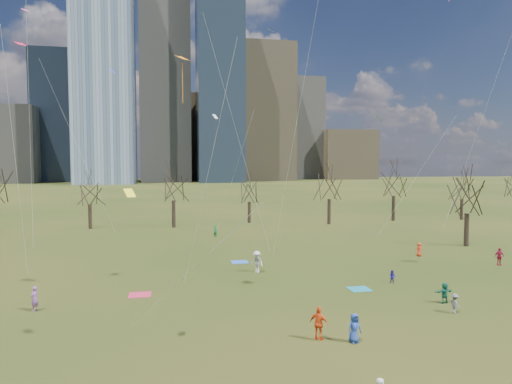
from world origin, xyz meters
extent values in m
plane|color=black|center=(0.00, 0.00, 0.00)|extent=(500.00, 500.00, 0.00)
cube|color=slate|center=(-35.00, 190.00, 59.00)|extent=(26.00, 26.00, 118.00)
cube|color=slate|center=(-8.00, 205.00, 47.50)|extent=(24.00, 24.00, 95.00)
cube|color=#384C66|center=(18.00, 195.00, 52.50)|extent=(22.00, 22.00, 105.00)
cube|color=#726347|center=(45.00, 215.00, 36.00)|extent=(28.00, 28.00, 72.00)
cube|color=#384C66|center=(-60.00, 220.00, 32.50)|extent=(25.00, 25.00, 65.00)
cube|color=slate|center=(70.00, 230.00, 29.00)|extent=(22.00, 22.00, 58.00)
cube|color=#726347|center=(5.00, 240.00, 24.00)|extent=(30.00, 30.00, 48.00)
cube|color=slate|center=(-85.00, 210.00, 18.00)|extent=(35.00, 30.00, 36.00)
cube|color=#726347|center=(95.00, 225.00, 14.00)|extent=(30.00, 28.00, 28.00)
cylinder|color=black|center=(-19.00, 41.00, 1.80)|extent=(0.52, 0.52, 3.60)
cylinder|color=black|center=(-7.00, 40.00, 2.02)|extent=(0.54, 0.54, 4.05)
cylinder|color=black|center=(5.00, 43.00, 1.69)|extent=(0.51, 0.51, 3.38)
cylinder|color=black|center=(17.00, 39.00, 1.98)|extent=(0.54, 0.54, 3.96)
cylinder|color=black|center=(29.00, 41.00, 2.07)|extent=(0.54, 0.54, 4.14)
cylinder|color=black|center=(41.00, 40.00, 1.75)|extent=(0.52, 0.52, 3.51)
cylinder|color=black|center=(26.00, 18.00, 1.91)|extent=(0.53, 0.53, 3.83)
cube|color=#176F8F|center=(6.39, 3.55, 0.01)|extent=(1.60, 1.50, 0.03)
cube|color=blue|center=(-1.10, 14.70, 0.01)|extent=(1.60, 1.50, 0.03)
cube|color=#BD2546|center=(-10.00, 5.22, 0.01)|extent=(1.60, 1.50, 0.03)
imported|color=#24429D|center=(1.84, -6.08, 0.79)|extent=(0.85, 0.63, 1.59)
imported|color=slate|center=(10.13, -2.84, 0.64)|extent=(0.49, 0.83, 1.28)
imported|color=#FB5A1B|center=(0.08, -5.42, 0.93)|extent=(1.12, 1.07, 1.87)
imported|color=#176B54|center=(10.73, -0.81, 0.73)|extent=(1.37, 0.53, 1.45)
imported|color=#8F51A3|center=(-16.54, 2.85, 0.82)|extent=(0.61, 0.71, 1.63)
imported|color=#282192|center=(9.70, 4.61, 0.53)|extent=(0.65, 0.65, 1.07)
imported|color=silver|center=(-0.26, 10.28, 0.95)|extent=(1.36, 1.38, 1.91)
imported|color=#AC183D|center=(22.71, 8.63, 0.83)|extent=(1.00, 0.49, 1.65)
imported|color=#FF411C|center=(17.56, 13.86, 0.70)|extent=(0.60, 0.78, 1.41)
imported|color=#1B793D|center=(-1.85, 29.96, 0.77)|extent=(0.67, 0.63, 1.55)
plane|color=orange|center=(-6.84, 2.87, 16.69)|extent=(1.38, 1.37, 0.41)
cylinder|color=silver|center=(-5.42, -0.05, 9.05)|extent=(2.86, 5.87, 15.30)
cylinder|color=orange|center=(-6.84, 2.87, 15.04)|extent=(0.04, 0.04, 2.70)
plane|color=yellow|center=(1.41, 12.41, 21.63)|extent=(0.98, 1.01, 0.42)
cylinder|color=silver|center=(-1.78, 10.52, 11.51)|extent=(6.41, 3.81, 20.23)
plane|color=#E55494|center=(-20.79, 18.64, 24.00)|extent=(1.22, 1.21, 0.38)
cylinder|color=silver|center=(-20.27, 16.81, 12.70)|extent=(1.05, 3.69, 22.60)
cylinder|color=silver|center=(2.21, 5.89, 13.87)|extent=(1.95, 9.18, 24.94)
plane|color=#28B06B|center=(14.94, 18.21, 14.57)|extent=(0.92, 1.07, 0.65)
cylinder|color=silver|center=(18.12, 15.92, 7.99)|extent=(6.39, 4.61, 13.18)
plane|color=#3335DA|center=(-13.99, 27.10, 20.23)|extent=(1.04, 1.09, 0.46)
cylinder|color=silver|center=(-17.27, 24.46, 10.82)|extent=(6.58, 5.29, 18.84)
plane|color=yellow|center=(-9.80, -5.10, 8.18)|extent=(0.83, 0.77, 0.41)
cylinder|color=silver|center=(-7.08, -8.36, 4.79)|extent=(5.45, 6.53, 6.79)
plane|color=#E11945|center=(-18.16, 7.36, 18.20)|extent=(1.24, 1.22, 0.36)
cylinder|color=silver|center=(-18.02, 4.91, 9.80)|extent=(0.30, 4.92, 16.81)
cylinder|color=silver|center=(28.52, 18.49, 16.36)|extent=(6.90, 5.51, 29.91)
plane|color=silver|center=(-2.38, 24.36, 14.98)|extent=(0.83, 0.77, 0.52)
cylinder|color=silver|center=(-0.86, 20.21, 8.19)|extent=(3.05, 8.32, 13.59)
camera|label=1|loc=(-7.98, -28.58, 9.70)|focal=32.00mm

